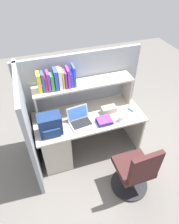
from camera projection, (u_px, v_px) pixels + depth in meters
ground_plane at (89, 148)px, 3.41m from camera, size 8.00×8.00×0.00m
desk at (64, 137)px, 3.05m from camera, size 1.60×0.70×0.73m
cubicle_partition_rear at (81, 99)px, 3.17m from camera, size 1.84×0.05×1.55m
cubicle_partition_left at (29, 129)px, 2.66m from camera, size 0.05×1.06×1.55m
overhead_hutch at (84, 89)px, 2.84m from camera, size 1.44×0.28×0.45m
reference_books_on_shelf at (57, 80)px, 2.60m from camera, size 0.50×0.19×0.29m
laptop at (80, 119)px, 2.80m from camera, size 0.34×0.30×0.22m
backpack at (50, 125)px, 2.59m from camera, size 0.30×0.23×0.29m
computer_mouse at (131, 109)px, 3.03m from camera, size 0.10×0.12×0.03m
paper_cup at (121, 119)px, 2.82m from camera, size 0.08×0.08×0.09m
tissue_box at (109, 110)px, 2.96m from camera, size 0.22×0.12×0.10m
desk_book_stack at (104, 121)px, 2.80m from camera, size 0.23×0.17×0.07m
office_chair at (135, 173)px, 2.60m from camera, size 0.52×0.52×0.93m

